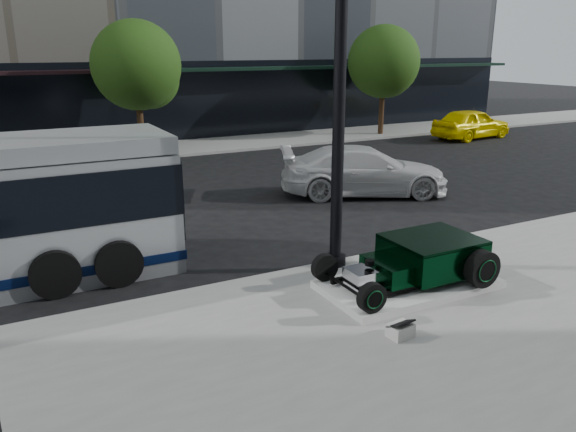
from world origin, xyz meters
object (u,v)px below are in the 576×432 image
yellow_taxi (471,124)px  lamppost (340,84)px  white_sedan (364,171)px  hot_rod (423,257)px

yellow_taxi → lamppost: bearing=120.6°
lamppost → white_sedan: bearing=49.9°
hot_rod → lamppost: lamppost is taller
white_sedan → yellow_taxi: bearing=-34.9°
lamppost → white_sedan: size_ratio=1.53×
lamppost → yellow_taxi: (16.16, 12.25, -3.17)m
hot_rod → yellow_taxi: 20.65m
white_sedan → hot_rod: bearing=177.8°
white_sedan → yellow_taxi: size_ratio=1.17×
hot_rod → white_sedan: size_ratio=0.59×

